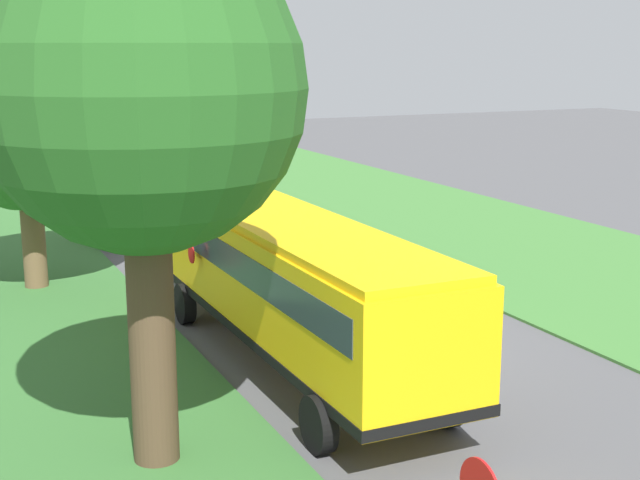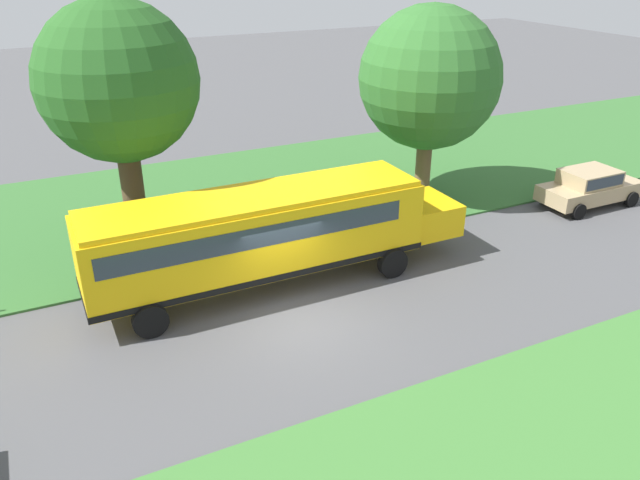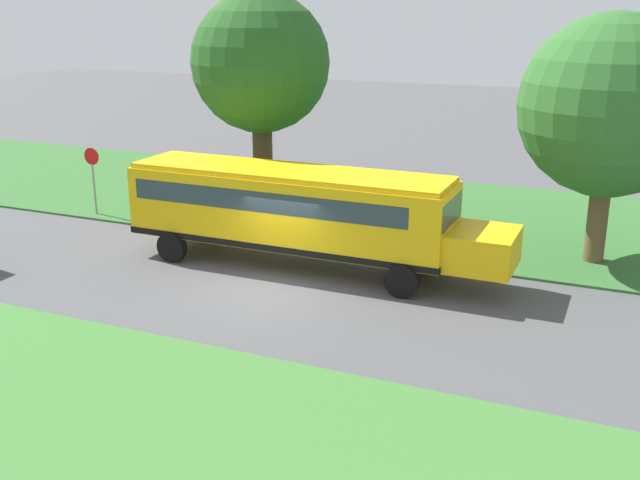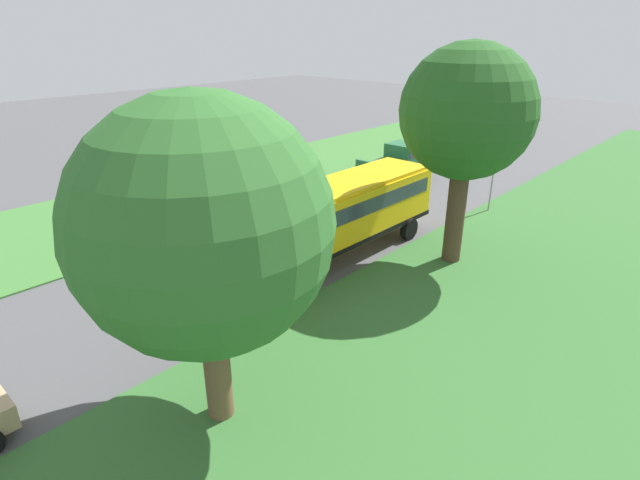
{
  "view_description": "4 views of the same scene",
  "coord_description": "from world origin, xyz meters",
  "px_view_note": "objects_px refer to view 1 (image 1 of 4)",
  "views": [
    {
      "loc": [
        -9.41,
        -16.65,
        6.7
      ],
      "look_at": [
        -0.13,
        3.43,
        1.86
      ],
      "focal_mm": 50.0,
      "sensor_mm": 36.0,
      "label": 1
    },
    {
      "loc": [
        14.09,
        -6.19,
        9.97
      ],
      "look_at": [
        -1.74,
        1.52,
        1.54
      ],
      "focal_mm": 35.0,
      "sensor_mm": 36.0,
      "label": 2
    },
    {
      "loc": [
        18.31,
        9.72,
        8.12
      ],
      "look_at": [
        -1.16,
        1.25,
        1.39
      ],
      "focal_mm": 42.0,
      "sensor_mm": 36.0,
      "label": 3
    },
    {
      "loc": [
        -14.98,
        14.17,
        8.98
      ],
      "look_at": [
        -2.36,
        0.6,
        1.04
      ],
      "focal_mm": 28.0,
      "sensor_mm": 36.0,
      "label": 4
    }
  ],
  "objects_px": {
    "school_bus": "(294,279)",
    "oak_tree_roadside_mid": "(24,106)",
    "oak_tree_beside_bus": "(137,91)",
    "car_tan_nearest": "(121,214)"
  },
  "relations": [
    {
      "from": "school_bus",
      "to": "oak_tree_beside_bus",
      "type": "height_order",
      "value": "oak_tree_beside_bus"
    },
    {
      "from": "school_bus",
      "to": "oak_tree_roadside_mid",
      "type": "relative_size",
      "value": 1.56
    },
    {
      "from": "oak_tree_beside_bus",
      "to": "oak_tree_roadside_mid",
      "type": "bearing_deg",
      "value": 91.45
    },
    {
      "from": "school_bus",
      "to": "car_tan_nearest",
      "type": "bearing_deg",
      "value": 91.77
    },
    {
      "from": "school_bus",
      "to": "oak_tree_beside_bus",
      "type": "distance_m",
      "value": 6.42
    },
    {
      "from": "school_bus",
      "to": "oak_tree_roadside_mid",
      "type": "xyz_separation_m",
      "value": [
        -4.15,
        8.74,
        3.18
      ]
    },
    {
      "from": "school_bus",
      "to": "car_tan_nearest",
      "type": "xyz_separation_m",
      "value": [
        -0.45,
        14.52,
        -1.05
      ]
    },
    {
      "from": "oak_tree_beside_bus",
      "to": "car_tan_nearest",
      "type": "bearing_deg",
      "value": 79.05
    },
    {
      "from": "car_tan_nearest",
      "to": "oak_tree_roadside_mid",
      "type": "xyz_separation_m",
      "value": [
        -3.7,
        -5.78,
        4.23
      ]
    },
    {
      "from": "school_bus",
      "to": "oak_tree_roadside_mid",
      "type": "distance_m",
      "value": 10.18
    }
  ]
}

